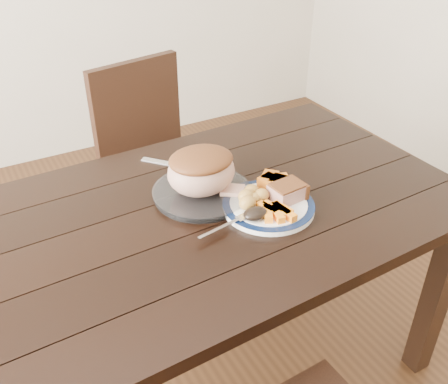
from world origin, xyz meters
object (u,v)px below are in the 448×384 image
chair_far (155,159)px  pork_slice (287,192)px  fork (229,224)px  dinner_plate (268,207)px  serving_platter (202,193)px  roast_joint (201,172)px  carving_knife (202,168)px  dining_table (198,236)px

chair_far → pork_slice: 0.88m
fork → pork_slice: bearing=-1.7°
chair_far → dinner_plate: size_ratio=3.47×
serving_platter → chair_far: bearing=80.6°
fork → roast_joint: roast_joint is taller
dinner_plate → serving_platter: (-0.14, 0.16, 0.00)m
chair_far → carving_knife: size_ratio=3.62×
dining_table → fork: 0.17m
dining_table → carving_knife: 0.25m
chair_far → serving_platter: size_ratio=3.21×
serving_platter → carving_knife: size_ratio=1.13×
chair_far → pork_slice: chair_far is taller
dining_table → dinner_plate: bearing=-26.8°
dinner_plate → roast_joint: 0.22m
chair_far → roast_joint: bearing=69.0°
chair_far → fork: 0.91m
roast_joint → dining_table: bearing=-128.6°
chair_far → fork: chair_far is taller
dinner_plate → chair_far: bearing=91.7°
serving_platter → roast_joint: bearing=116.6°
chair_far → serving_platter: (-0.11, -0.67, 0.23)m
pork_slice → serving_platter: bearing=140.6°
chair_far → pork_slice: size_ratio=9.77×
carving_knife → chair_far: bearing=135.2°
chair_far → fork: bearing=70.1°
pork_slice → roast_joint: 0.26m
roast_joint → carving_knife: bearing=62.4°
roast_joint → carving_knife: roast_joint is taller
carving_knife → dinner_plate: bearing=-28.2°
serving_platter → fork: fork is taller
dining_table → dinner_plate: (0.19, -0.09, 0.10)m
dining_table → roast_joint: roast_joint is taller
fork → serving_platter: bearing=76.5°
dining_table → carving_knife: bearing=58.7°
dining_table → pork_slice: 0.30m
dining_table → serving_platter: bearing=51.4°
chair_far → dinner_plate: chair_far is taller
dinner_plate → roast_joint: roast_joint is taller
chair_far → serving_platter: chair_far is taller
chair_far → dining_table: bearing=66.1°
roast_joint → serving_platter: bearing=-63.4°
dining_table → carving_knife: size_ratio=6.34×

